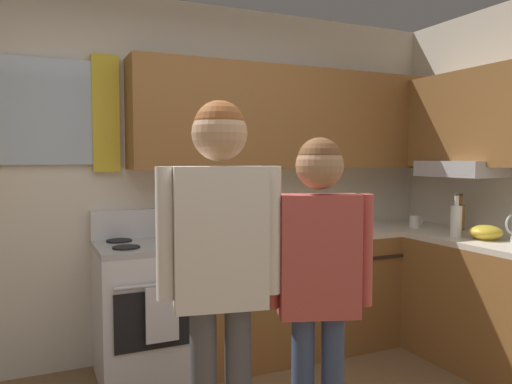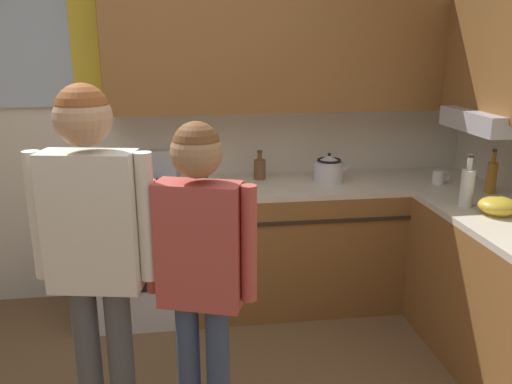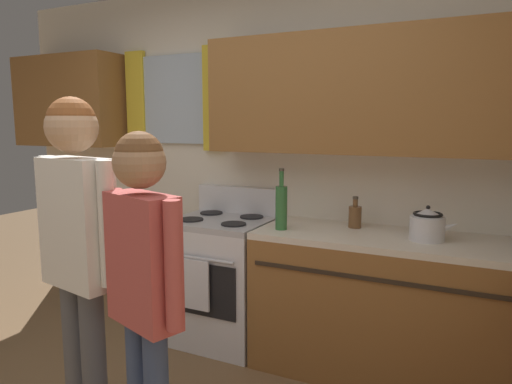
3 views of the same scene
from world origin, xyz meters
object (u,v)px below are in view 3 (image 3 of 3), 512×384
stove_oven (223,277)px  stovetop_kettle (428,224)px  adult_in_plaid (144,274)px  bottle_squat_brown (355,216)px  adult_left (78,236)px  bottle_wine_green (281,206)px

stove_oven → stovetop_kettle: 1.48m
adult_in_plaid → stove_oven: bearing=107.7°
bottle_squat_brown → adult_in_plaid: adult_in_plaid is taller
adult_left → adult_in_plaid: adult_left is taller
bottle_wine_green → stovetop_kettle: bearing=7.3°
bottle_wine_green → adult_left: 1.30m
bottle_squat_brown → adult_in_plaid: size_ratio=0.13×
bottle_squat_brown → adult_left: bearing=-121.9°
stovetop_kettle → bottle_wine_green: bearing=-172.7°
adult_left → adult_in_plaid: bearing=-9.6°
bottle_squat_brown → adult_left: adult_left is taller
bottle_squat_brown → adult_in_plaid: bearing=-107.2°
stove_oven → adult_in_plaid: size_ratio=0.71×
stove_oven → adult_left: size_ratio=0.65×
bottle_wine_green → stovetop_kettle: bottle_wine_green is taller
stove_oven → bottle_wine_green: bearing=-13.7°
stove_oven → bottle_wine_green: 0.79m
stovetop_kettle → stove_oven: bearing=179.5°
adult_in_plaid → bottle_wine_green: bearing=87.1°
stove_oven → bottle_wine_green: size_ratio=2.79×
bottle_squat_brown → adult_left: size_ratio=0.12×
stove_oven → adult_left: 1.46m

